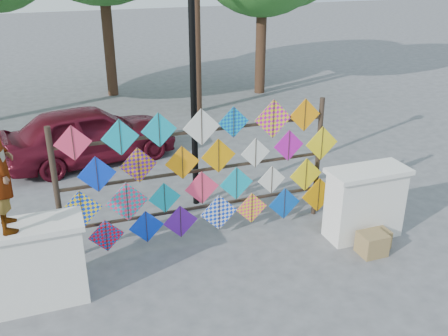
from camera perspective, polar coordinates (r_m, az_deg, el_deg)
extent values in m
plane|color=gray|center=(8.37, -1.08, -10.25)|extent=(80.00, 80.00, 0.00)
cube|color=white|center=(7.57, -20.62, -10.51)|extent=(1.30, 0.55, 1.20)
cube|color=white|center=(7.25, -21.33, -6.29)|extent=(1.40, 0.65, 0.08)
cube|color=white|center=(9.03, 15.77, -4.09)|extent=(1.30, 0.55, 1.20)
cube|color=white|center=(8.77, 16.23, -0.38)|extent=(1.40, 0.65, 0.08)
cylinder|color=#2D2119|center=(8.17, -18.51, -3.15)|extent=(0.09, 0.09, 2.30)
cylinder|color=#2D2119|center=(9.35, 10.66, 1.09)|extent=(0.09, 0.09, 2.30)
cube|color=#2D2119|center=(8.74, -2.83, -4.50)|extent=(4.60, 0.04, 0.04)
cube|color=#2D2119|center=(8.43, -2.92, -0.30)|extent=(4.60, 0.04, 0.04)
cube|color=#2D2119|center=(8.18, -3.02, 4.20)|extent=(4.60, 0.04, 0.04)
cube|color=#FF3763|center=(7.79, -16.89, 2.73)|extent=(0.56, 0.01, 0.56)
cube|color=#2D2119|center=(7.78, -16.88, 2.70)|extent=(0.01, 0.01, 0.55)
cube|color=#0BA4BE|center=(7.85, -11.78, 3.43)|extent=(0.59, 0.01, 0.59)
cube|color=#2D2119|center=(7.83, -11.77, 3.40)|extent=(0.01, 0.01, 0.58)
cube|color=#0BA4BE|center=(7.93, -7.43, 4.33)|extent=(0.58, 0.01, 0.58)
cube|color=#2D2119|center=(7.92, -7.41, 4.30)|extent=(0.01, 0.01, 0.57)
cube|color=silver|center=(8.11, -2.59, 4.68)|extent=(0.63, 0.01, 0.63)
cube|color=#2D2119|center=(8.10, -2.56, 4.66)|extent=(0.01, 0.01, 0.62)
cube|color=#0BA4BE|center=(8.28, 1.10, 5.26)|extent=(0.54, 0.01, 0.54)
cube|color=#2D2119|center=(8.27, 1.13, 5.24)|extent=(0.01, 0.01, 0.53)
cube|color=#C212A9|center=(8.56, 5.64, 5.61)|extent=(0.69, 0.01, 0.69)
cube|color=#2D2119|center=(8.55, 5.68, 5.58)|extent=(0.01, 0.01, 0.68)
cube|color=orange|center=(8.83, 9.21, 5.99)|extent=(0.60, 0.01, 0.60)
cube|color=#2D2119|center=(8.82, 9.25, 5.97)|extent=(0.01, 0.01, 0.58)
cube|color=#0935DF|center=(7.97, -14.32, -0.71)|extent=(0.60, 0.01, 0.60)
cube|color=#2D2119|center=(7.95, -14.31, -0.74)|extent=(0.01, 0.01, 0.59)
cube|color=#5C15A4|center=(8.02, -9.75, 0.32)|extent=(0.60, 0.01, 0.60)
cube|color=#2D2119|center=(8.01, -9.73, 0.29)|extent=(0.01, 0.01, 0.59)
cube|color=orange|center=(8.18, -4.78, 0.61)|extent=(0.59, 0.01, 0.59)
cube|color=#2D2119|center=(8.17, -4.76, 0.58)|extent=(0.01, 0.01, 0.58)
cube|color=orange|center=(8.34, -0.63, 1.41)|extent=(0.61, 0.01, 0.61)
cube|color=#2D2119|center=(8.33, -0.61, 1.38)|extent=(0.01, 0.01, 0.60)
cube|color=silver|center=(8.58, 3.62, 1.73)|extent=(0.54, 0.01, 0.54)
cube|color=#2D2119|center=(8.57, 3.65, 1.70)|extent=(0.01, 0.01, 0.53)
cube|color=#C212A9|center=(8.82, 7.41, 2.56)|extent=(0.58, 0.01, 0.58)
cube|color=#2D2119|center=(8.81, 7.44, 2.54)|extent=(0.01, 0.01, 0.57)
cube|color=yellow|center=(9.15, 11.10, 2.77)|extent=(0.65, 0.01, 0.65)
cube|color=#2D2119|center=(9.14, 11.14, 2.74)|extent=(0.01, 0.01, 0.63)
cube|color=yellow|center=(8.14, -16.01, -4.57)|extent=(0.66, 0.01, 0.66)
cube|color=#2D2119|center=(8.13, -16.00, -4.61)|extent=(0.01, 0.01, 0.64)
cube|color=#0BA4BE|center=(8.20, -10.99, -3.81)|extent=(0.69, 0.01, 0.69)
cube|color=#2D2119|center=(8.19, -10.98, -3.84)|extent=(0.01, 0.01, 0.68)
cube|color=#0BA4BE|center=(8.31, -6.81, -3.41)|extent=(0.55, 0.01, 0.55)
cube|color=#2D2119|center=(8.30, -6.79, -3.45)|extent=(0.01, 0.01, 0.54)
cube|color=#FF3763|center=(8.43, -2.54, -2.28)|extent=(0.60, 0.01, 0.60)
cube|color=#2D2119|center=(8.41, -2.51, -2.32)|extent=(0.01, 0.01, 0.59)
cube|color=#0BA4BE|center=(8.62, 1.42, -1.78)|extent=(0.62, 0.01, 0.62)
cube|color=#2D2119|center=(8.61, 1.45, -1.81)|extent=(0.01, 0.01, 0.61)
cube|color=silver|center=(8.88, 5.46, -1.34)|extent=(0.53, 0.01, 0.53)
cube|color=#2D2119|center=(8.87, 5.50, -1.37)|extent=(0.01, 0.01, 0.52)
cube|color=yellow|center=(9.18, 9.33, -0.77)|extent=(0.65, 0.01, 0.65)
cube|color=#2D2119|center=(9.17, 9.37, -0.80)|extent=(0.01, 0.01, 0.64)
cube|color=#FD0B1A|center=(8.38, -13.30, -7.54)|extent=(0.58, 0.01, 0.58)
cube|color=#2D2119|center=(8.37, -13.29, -7.58)|extent=(0.01, 0.01, 0.57)
cube|color=#0935DF|center=(8.43, -8.85, -6.64)|extent=(0.59, 0.01, 0.59)
cube|color=#2D2119|center=(8.42, -8.83, -6.68)|extent=(0.01, 0.01, 0.58)
cube|color=#5C15A4|center=(8.55, -4.99, -6.12)|extent=(0.61, 0.01, 0.61)
cube|color=#2D2119|center=(8.54, -4.96, -6.15)|extent=(0.01, 0.01, 0.60)
cube|color=#0935DF|center=(8.70, -0.58, -5.10)|extent=(0.68, 0.01, 0.68)
cube|color=#2D2119|center=(8.69, -0.55, -5.14)|extent=(0.01, 0.01, 0.67)
cube|color=#FF3763|center=(8.91, 3.18, -4.58)|extent=(0.59, 0.01, 0.59)
cube|color=#2D2119|center=(8.90, 3.21, -4.62)|extent=(0.01, 0.01, 0.58)
cube|color=#074BBA|center=(9.18, 6.91, -4.05)|extent=(0.63, 0.01, 0.63)
cube|color=#2D2119|center=(9.17, 6.94, -4.09)|extent=(0.01, 0.01, 0.61)
cube|color=orange|center=(9.47, 10.74, -3.05)|extent=(0.70, 0.01, 0.70)
cube|color=#2D2119|center=(9.46, 10.78, -3.08)|extent=(0.01, 0.01, 0.68)
cylinder|color=#41291C|center=(17.92, -13.10, 14.57)|extent=(0.36, 0.36, 4.12)
cylinder|color=#41291C|center=(17.88, 4.23, 14.17)|extent=(0.36, 0.36, 3.58)
cylinder|color=#41291C|center=(15.37, -3.25, 16.32)|extent=(0.28, 0.28, 5.50)
imported|color=maroon|center=(12.26, -15.09, 3.79)|extent=(4.28, 2.37, 1.38)
cylinder|color=black|center=(9.31, -3.48, 7.56)|extent=(0.12, 0.12, 4.20)
cube|color=olive|center=(8.73, 16.56, -8.29)|extent=(0.43, 0.38, 0.38)
cube|color=olive|center=(8.99, 17.09, -7.64)|extent=(0.37, 0.34, 0.31)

